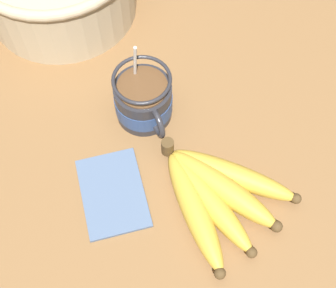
# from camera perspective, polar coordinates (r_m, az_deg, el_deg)

# --- Properties ---
(table) EXTENTS (0.97, 0.97, 0.03)m
(table) POSITION_cam_1_polar(r_m,az_deg,el_deg) (0.79, -1.70, 0.15)
(table) COLOR brown
(table) RESTS_ON ground
(coffee_mug) EXTENTS (0.13, 0.10, 0.15)m
(coffee_mug) POSITION_cam_1_polar(r_m,az_deg,el_deg) (0.77, -2.99, 5.34)
(coffee_mug) COLOR #28282D
(coffee_mug) RESTS_ON table
(banana_bunch) EXTENTS (0.23, 0.19, 0.04)m
(banana_bunch) POSITION_cam_1_polar(r_m,az_deg,el_deg) (0.71, 5.74, -6.03)
(banana_bunch) COLOR #4C381E
(banana_bunch) RESTS_ON table
(napkin) EXTENTS (0.15, 0.12, 0.01)m
(napkin) POSITION_cam_1_polar(r_m,az_deg,el_deg) (0.73, -6.74, -5.94)
(napkin) COLOR slate
(napkin) RESTS_ON table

